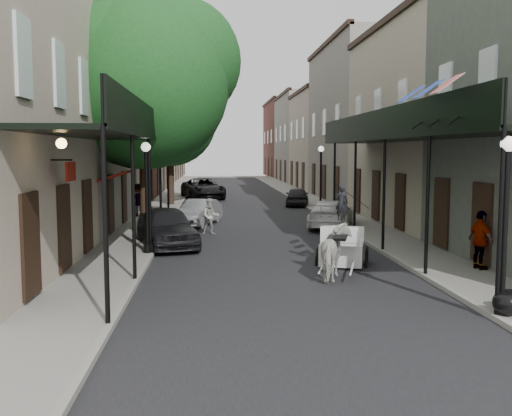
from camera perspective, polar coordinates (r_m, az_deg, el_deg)
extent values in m
plane|color=gray|center=(13.81, 3.76, -9.11)|extent=(140.00, 140.00, 0.00)
cube|color=black|center=(33.45, -1.11, -0.38)|extent=(8.00, 90.00, 0.01)
cube|color=gray|center=(33.54, -9.67, -0.35)|extent=(2.20, 90.00, 0.12)
cube|color=gray|center=(34.10, 7.31, -0.21)|extent=(2.20, 90.00, 0.12)
cube|color=#AFA18C|center=(43.76, -13.32, 7.77)|extent=(5.00, 80.00, 10.50)
cube|color=gray|center=(44.51, 9.34, 7.81)|extent=(5.00, 80.00, 10.50)
cube|color=black|center=(20.45, -13.18, 6.86)|extent=(2.20, 18.00, 0.12)
cube|color=black|center=(20.34, -10.26, 8.34)|extent=(0.06, 18.00, 1.00)
cylinder|color=black|center=(11.49, -14.83, -1.50)|extent=(0.10, 0.10, 4.00)
cylinder|color=black|center=(19.38, -10.58, 1.43)|extent=(0.10, 0.10, 4.00)
cylinder|color=black|center=(27.33, -8.79, 2.66)|extent=(0.10, 0.10, 4.00)
cube|color=black|center=(21.37, 14.57, 6.77)|extent=(2.20, 18.00, 0.12)
cube|color=black|center=(21.07, 11.88, 8.21)|extent=(0.06, 18.00, 1.00)
cylinder|color=black|center=(12.76, 23.26, -1.08)|extent=(0.10, 0.10, 4.00)
cylinder|color=black|center=(20.15, 12.67, 1.54)|extent=(0.10, 0.10, 4.00)
cylinder|color=black|center=(27.89, 7.85, 2.73)|extent=(0.10, 0.10, 4.00)
cylinder|color=#382619|center=(23.38, -11.03, 4.09)|extent=(0.44, 0.44, 5.60)
sphere|color=#17491F|center=(23.52, -11.19, 12.10)|extent=(6.80, 6.80, 6.80)
sphere|color=#17491F|center=(24.13, -7.75, 14.38)|extent=(5.10, 5.10, 5.10)
cylinder|color=#382619|center=(37.32, -8.56, 4.24)|extent=(0.44, 0.44, 5.04)
sphere|color=#17491F|center=(37.37, -8.63, 8.75)|extent=(6.00, 6.00, 6.00)
sphere|color=#17491F|center=(37.96, -6.75, 10.09)|extent=(4.50, 4.50, 4.50)
cylinder|color=black|center=(13.13, 23.33, -9.12)|extent=(0.28, 0.28, 0.30)
cylinder|color=black|center=(12.84, 23.60, -2.41)|extent=(0.12, 0.12, 3.40)
sphere|color=white|center=(12.73, 23.93, 5.87)|extent=(0.32, 0.32, 0.32)
cylinder|color=black|center=(19.61, -10.77, -3.97)|extent=(0.28, 0.28, 0.30)
cylinder|color=black|center=(19.41, -10.86, 0.54)|extent=(0.12, 0.12, 3.40)
sphere|color=white|center=(19.34, -10.96, 6.01)|extent=(0.32, 0.32, 0.32)
cylinder|color=black|center=(31.95, 6.46, -0.22)|extent=(0.28, 0.28, 0.30)
cylinder|color=black|center=(31.83, 6.49, 2.56)|extent=(0.12, 0.12, 3.40)
sphere|color=white|center=(31.79, 6.53, 5.89)|extent=(0.32, 0.32, 0.32)
imported|color=beige|center=(15.92, 8.10, -4.39)|extent=(1.30, 1.95, 1.51)
torus|color=black|center=(18.63, 6.43, -3.49)|extent=(0.42, 1.15, 1.18)
torus|color=black|center=(18.53, 11.06, -3.61)|extent=(0.42, 1.15, 1.18)
torus|color=black|center=(17.40, 6.56, -5.06)|extent=(0.24, 0.61, 0.61)
torus|color=black|center=(17.32, 10.32, -5.16)|extent=(0.24, 0.61, 0.61)
cube|color=white|center=(18.32, 8.72, -2.42)|extent=(1.71, 1.95, 0.64)
cube|color=white|center=(17.31, 8.52, -1.36)|extent=(1.20, 0.80, 0.11)
cube|color=white|center=(17.05, 8.48, -0.54)|extent=(1.08, 0.41, 0.46)
imported|color=black|center=(17.25, 8.55, 0.52)|extent=(0.43, 0.35, 1.03)
imported|color=#ADAEA4|center=(24.28, -4.58, -0.85)|extent=(0.85, 0.72, 1.55)
imported|color=gray|center=(30.63, -11.68, 0.78)|extent=(1.28, 1.06, 1.72)
imported|color=gray|center=(17.68, 21.55, -3.01)|extent=(0.61, 1.07, 1.71)
imported|color=black|center=(21.28, -8.92, -1.86)|extent=(2.91, 4.76, 1.52)
imported|color=gray|center=(27.38, -5.82, -0.46)|extent=(2.44, 3.95, 1.23)
imported|color=black|center=(42.89, -5.32, 1.96)|extent=(3.75, 6.01, 1.55)
imported|color=white|center=(26.59, 7.59, -0.59)|extent=(3.20, 4.81, 1.29)
imported|color=black|center=(37.13, 4.14, 1.16)|extent=(2.01, 3.83, 1.24)
ellipsoid|color=black|center=(13.11, 23.84, -8.67)|extent=(0.61, 0.61, 0.52)
ellipsoid|color=black|center=(13.65, 24.05, -8.32)|extent=(0.53, 0.53, 0.43)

